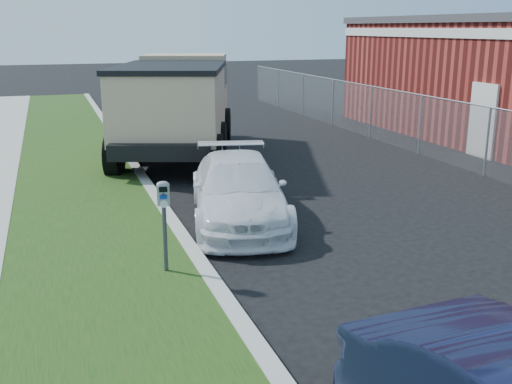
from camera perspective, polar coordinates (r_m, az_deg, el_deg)
name	(u,v)px	position (r m, az deg, el deg)	size (l,w,h in m)	color
ground	(352,256)	(10.41, 9.17, -6.03)	(120.00, 120.00, 0.00)	black
streetside	(8,251)	(11.16, -22.55, -5.19)	(6.12, 50.00, 0.15)	gray
chainlink_fence	(421,113)	(18.99, 15.47, 7.26)	(0.06, 30.06, 30.00)	slate
parking_meter	(164,206)	(9.12, -8.78, -1.37)	(0.21, 0.16, 1.42)	#3F4247
white_wagon	(237,189)	(11.97, -1.82, 0.25)	(1.80, 4.43, 1.28)	white
dump_truck	(178,101)	(18.43, -7.47, 8.62)	(4.97, 7.88, 2.90)	black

